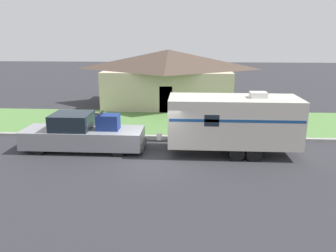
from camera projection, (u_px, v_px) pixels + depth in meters
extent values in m
plane|color=#2D2D33|center=(155.00, 161.00, 15.94)|extent=(120.00, 120.00, 0.00)
cube|color=#999993|center=(161.00, 137.00, 19.53)|extent=(80.00, 0.30, 0.14)
cube|color=#568442|center=(166.00, 122.00, 23.05)|extent=(80.00, 7.00, 0.03)
cube|color=beige|center=(168.00, 87.00, 28.60)|extent=(10.47, 6.75, 3.10)
pyramid|color=#4C3D33|center=(168.00, 59.00, 27.96)|extent=(11.31, 7.29, 1.63)
cube|color=#4C3828|center=(166.00, 100.00, 25.52)|extent=(1.00, 0.06, 2.10)
cylinder|color=black|center=(38.00, 147.00, 16.76)|extent=(0.81, 0.28, 0.81)
cylinder|color=black|center=(51.00, 137.00, 18.33)|extent=(0.81, 0.28, 0.81)
cylinder|color=black|center=(118.00, 149.00, 16.51)|extent=(0.81, 0.28, 0.81)
cylinder|color=black|center=(124.00, 139.00, 18.09)|extent=(0.81, 0.28, 0.81)
cube|color=gray|center=(61.00, 137.00, 17.42)|extent=(3.82, 2.00, 0.93)
cube|color=#19232D|center=(72.00, 121.00, 17.14)|extent=(1.99, 1.84, 0.84)
cube|color=gray|center=(119.00, 138.00, 17.23)|extent=(2.48, 2.00, 0.93)
cube|color=#333333|center=(144.00, 145.00, 17.25)|extent=(0.12, 1.80, 0.20)
cube|color=navy|center=(108.00, 122.00, 17.03)|extent=(1.14, 0.84, 0.80)
cube|color=black|center=(101.00, 113.00, 16.92)|extent=(0.10, 0.92, 0.08)
cylinder|color=black|center=(237.00, 153.00, 15.90)|extent=(0.76, 0.22, 0.76)
cylinder|color=black|center=(231.00, 139.00, 18.02)|extent=(0.76, 0.22, 0.76)
cylinder|color=black|center=(254.00, 154.00, 15.85)|extent=(0.76, 0.22, 0.76)
cylinder|color=black|center=(246.00, 140.00, 17.97)|extent=(0.76, 0.22, 0.76)
cube|color=beige|center=(233.00, 121.00, 16.60)|extent=(6.51, 2.49, 2.39)
cube|color=navy|center=(237.00, 121.00, 15.31)|extent=(6.38, 0.01, 0.14)
cube|color=#383838|center=(158.00, 141.00, 17.13)|extent=(1.15, 0.12, 0.10)
cylinder|color=silver|center=(159.00, 136.00, 17.07)|extent=(0.28, 0.28, 0.36)
cube|color=silver|center=(258.00, 95.00, 16.17)|extent=(0.80, 0.68, 0.28)
cube|color=#19232D|center=(212.00, 121.00, 15.38)|extent=(0.70, 0.01, 0.56)
cylinder|color=brown|center=(98.00, 125.00, 20.32)|extent=(0.09, 0.09, 1.07)
cube|color=black|center=(97.00, 115.00, 20.15)|extent=(0.48, 0.20, 0.22)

